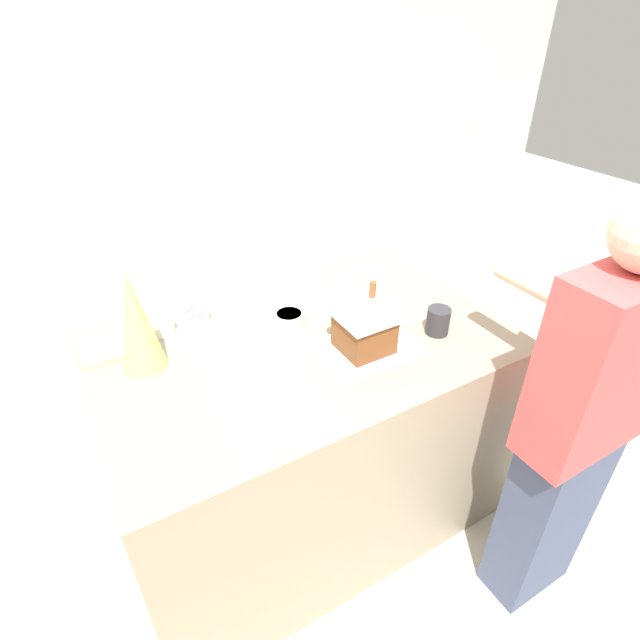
{
  "coord_description": "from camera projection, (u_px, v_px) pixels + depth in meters",
  "views": [
    {
      "loc": [
        -0.71,
        -1.35,
        2.0
      ],
      "look_at": [
        0.08,
        0.0,
        0.99
      ],
      "focal_mm": 28.0,
      "sensor_mm": 36.0,
      "label": 1
    }
  ],
  "objects": [
    {
      "name": "ground_plane",
      "position": [
        305.0,
        500.0,
        2.37
      ],
      "size": [
        12.0,
        12.0,
        0.0
      ],
      "primitive_type": "plane",
      "color": "beige"
    },
    {
      "name": "wall_back",
      "position": [
        135.0,
        122.0,
        3.35
      ],
      "size": [
        8.0,
        0.05,
        2.6
      ],
      "color": "beige",
      "rests_on": "ground_plane"
    },
    {
      "name": "back_cabinet_block",
      "position": [
        169.0,
        254.0,
        3.57
      ],
      "size": [
        6.0,
        0.6,
        0.92
      ],
      "color": "beige",
      "rests_on": "ground_plane"
    },
    {
      "name": "kitchen_island",
      "position": [
        303.0,
        430.0,
        2.11
      ],
      "size": [
        1.51,
        1.0,
        0.93
      ],
      "color": "gray",
      "rests_on": "ground_plane"
    },
    {
      "name": "baking_tray",
      "position": [
        363.0,
        349.0,
        1.8
      ],
      "size": [
        0.39,
        0.27,
        0.01
      ],
      "color": "#B2B2BC",
      "rests_on": "kitchen_island"
    },
    {
      "name": "gingerbread_house",
      "position": [
        365.0,
        325.0,
        1.75
      ],
      "size": [
        0.19,
        0.19,
        0.24
      ],
      "color": "brown",
      "rests_on": "baking_tray"
    },
    {
      "name": "decorative_tree",
      "position": [
        136.0,
        321.0,
        1.62
      ],
      "size": [
        0.15,
        0.15,
        0.37
      ],
      "color": "#DBD675",
      "rests_on": "kitchen_island"
    },
    {
      "name": "candy_bowl_center_rear",
      "position": [
        196.0,
        316.0,
        1.95
      ],
      "size": [
        0.1,
        0.1,
        0.04
      ],
      "color": "white",
      "rests_on": "kitchen_island"
    },
    {
      "name": "candy_bowl_beside_tree",
      "position": [
        372.0,
        274.0,
        2.24
      ],
      "size": [
        0.11,
        0.11,
        0.05
      ],
      "color": "white",
      "rests_on": "kitchen_island"
    },
    {
      "name": "candy_bowl_near_tray_right",
      "position": [
        160.0,
        326.0,
        1.89
      ],
      "size": [
        0.11,
        0.11,
        0.05
      ],
      "color": "white",
      "rests_on": "kitchen_island"
    },
    {
      "name": "candy_bowl_behind_tray",
      "position": [
        289.0,
        318.0,
        1.93
      ],
      "size": [
        0.12,
        0.12,
        0.05
      ],
      "color": "silver",
      "rests_on": "kitchen_island"
    },
    {
      "name": "cookbook",
      "position": [
        104.0,
        351.0,
        1.78
      ],
      "size": [
        0.16,
        0.16,
        0.02
      ],
      "color": "#CCB78C",
      "rests_on": "kitchen_island"
    },
    {
      "name": "mug",
      "position": [
        438.0,
        321.0,
        1.87
      ],
      "size": [
        0.09,
        0.09,
        0.1
      ],
      "color": "#2D2D33",
      "rests_on": "kitchen_island"
    },
    {
      "name": "person",
      "position": [
        577.0,
        428.0,
        1.61
      ],
      "size": [
        0.42,
        0.53,
        1.62
      ],
      "color": "#424C6B",
      "rests_on": "ground_plane"
    }
  ]
}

